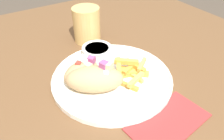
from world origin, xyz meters
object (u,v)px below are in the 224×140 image
object	(u,v)px
pita_sandwich_far	(83,73)
water_glass	(87,26)
pita_sandwich_near	(95,79)
sauce_ramekin	(98,52)
plate	(112,77)
fries_pile	(128,71)

from	to	relation	value
pita_sandwich_far	water_glass	xyz separation A→B (m)	(0.12, 0.20, 0.01)
pita_sandwich_near	sauce_ramekin	size ratio (longest dim) A/B	1.81
plate	fries_pile	world-z (taller)	fries_pile
plate	pita_sandwich_near	size ratio (longest dim) A/B	2.01
pita_sandwich_near	pita_sandwich_far	bearing A→B (deg)	137.43
pita_sandwich_near	pita_sandwich_far	size ratio (longest dim) A/B	1.24
plate	fries_pile	bearing A→B (deg)	-26.89
pita_sandwich_near	fries_pile	size ratio (longest dim) A/B	1.08
plate	pita_sandwich_near	xyz separation A→B (m)	(-0.06, -0.02, 0.03)
fries_pile	water_glass	xyz separation A→B (m)	(0.01, 0.24, 0.03)
pita_sandwich_near	fries_pile	xyz separation A→B (m)	(0.10, -0.00, -0.02)
fries_pile	water_glass	bearing A→B (deg)	88.07
plate	sauce_ramekin	world-z (taller)	sauce_ramekin
plate	fries_pile	distance (m)	0.05
pita_sandwich_near	water_glass	size ratio (longest dim) A/B	1.36
plate	fries_pile	size ratio (longest dim) A/B	2.18
pita_sandwich_near	sauce_ramekin	xyz separation A→B (m)	(0.07, 0.11, -0.01)
sauce_ramekin	water_glass	size ratio (longest dim) A/B	0.75
plate	water_glass	distance (m)	0.23
fries_pile	sauce_ramekin	bearing A→B (deg)	103.24
pita_sandwich_far	fries_pile	world-z (taller)	pita_sandwich_far
pita_sandwich_near	pita_sandwich_far	world-z (taller)	pita_sandwich_near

